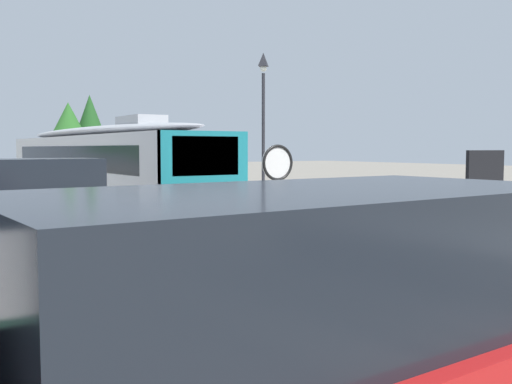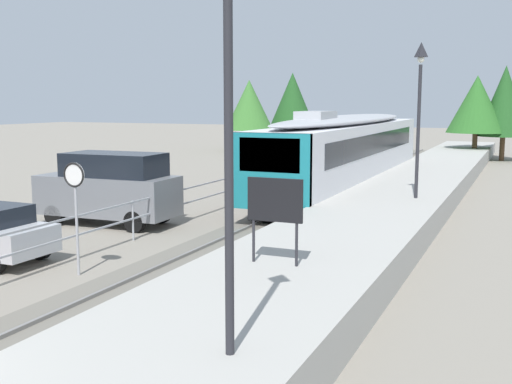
% 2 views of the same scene
% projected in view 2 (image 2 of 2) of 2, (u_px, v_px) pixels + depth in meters
% --- Properties ---
extents(ground_plane, '(160.00, 160.00, 0.00)m').
position_uv_depth(ground_plane, '(267.00, 196.00, 28.20)').
color(ground_plane, gray).
extents(track_rails, '(3.20, 60.00, 0.14)m').
position_uv_depth(track_rails, '(331.00, 200.00, 27.01)').
color(track_rails, '#6B665B').
rests_on(track_rails, ground).
extents(commuter_train, '(2.82, 19.29, 3.74)m').
position_uv_depth(commuter_train, '(347.00, 147.00, 28.99)').
color(commuter_train, silver).
rests_on(commuter_train, track_rails).
extents(station_platform, '(3.90, 60.00, 0.90)m').
position_uv_depth(station_platform, '(407.00, 195.00, 25.66)').
color(station_platform, '#A8A59E').
rests_on(station_platform, ground).
extents(platform_lamp_near_end, '(0.34, 0.34, 5.35)m').
position_uv_depth(platform_lamp_near_end, '(228.00, 72.00, 7.82)').
color(platform_lamp_near_end, '#232328').
rests_on(platform_lamp_near_end, station_platform).
extents(platform_lamp_mid_platform, '(0.34, 0.34, 5.35)m').
position_uv_depth(platform_lamp_mid_platform, '(420.00, 91.00, 21.35)').
color(platform_lamp_mid_platform, '#232328').
rests_on(platform_lamp_mid_platform, station_platform).
extents(platform_notice_board, '(1.20, 0.08, 1.80)m').
position_uv_depth(platform_notice_board, '(275.00, 203.00, 12.81)').
color(platform_notice_board, '#232328').
rests_on(platform_notice_board, station_platform).
extents(speed_limit_sign, '(0.61, 0.10, 2.81)m').
position_uv_depth(speed_limit_sign, '(75.00, 190.00, 15.10)').
color(speed_limit_sign, '#9EA0A5').
rests_on(speed_limit_sign, ground).
extents(carpark_fence, '(0.06, 36.06, 1.25)m').
position_uv_depth(carpark_fence, '(133.00, 212.00, 19.12)').
color(carpark_fence, '#9EA0A5').
rests_on(carpark_fence, ground).
extents(parked_van_grey, '(4.96, 2.11, 2.51)m').
position_uv_depth(parked_van_grey, '(109.00, 188.00, 21.61)').
color(parked_van_grey, slate).
rests_on(parked_van_grey, ground).
extents(tree_behind_carpark, '(3.82, 3.82, 6.82)m').
position_uv_depth(tree_behind_carpark, '(292.00, 98.00, 55.83)').
color(tree_behind_carpark, brown).
rests_on(tree_behind_carpark, ground).
extents(tree_behind_station_far, '(3.62, 3.62, 6.82)m').
position_uv_depth(tree_behind_station_far, '(505.00, 101.00, 44.70)').
color(tree_behind_station_far, brown).
rests_on(tree_behind_station_far, ground).
extents(tree_distant_left, '(4.16, 4.16, 6.12)m').
position_uv_depth(tree_distant_left, '(477.00, 104.00, 44.78)').
color(tree_distant_left, brown).
rests_on(tree_distant_left, ground).
extents(tree_distant_centre, '(4.16, 4.16, 6.10)m').
position_uv_depth(tree_distant_centre, '(249.00, 105.00, 53.60)').
color(tree_distant_centre, brown).
rests_on(tree_distant_centre, ground).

